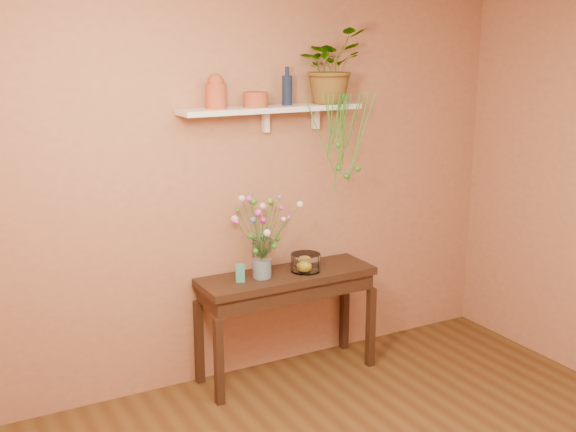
{
  "coord_description": "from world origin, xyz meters",
  "views": [
    {
      "loc": [
        -2.15,
        -2.41,
        2.37
      ],
      "look_at": [
        0.0,
        1.55,
        1.25
      ],
      "focal_mm": 44.24,
      "sensor_mm": 36.0,
      "label": 1
    }
  ],
  "objects_px": {
    "blue_bottle": "(287,90)",
    "glass_vase": "(262,261)",
    "spider_plant": "(330,66)",
    "bouquet": "(261,218)",
    "terracotta_jug": "(216,92)",
    "glass_bowl": "(306,263)",
    "sideboard": "(287,288)"
  },
  "relations": [
    {
      "from": "bouquet",
      "to": "glass_bowl",
      "type": "distance_m",
      "value": 0.5
    },
    {
      "from": "blue_bottle",
      "to": "glass_vase",
      "type": "bearing_deg",
      "value": -156.08
    },
    {
      "from": "spider_plant",
      "to": "bouquet",
      "type": "distance_m",
      "value": 1.17
    },
    {
      "from": "blue_bottle",
      "to": "glass_bowl",
      "type": "bearing_deg",
      "value": -61.06
    },
    {
      "from": "sideboard",
      "to": "terracotta_jug",
      "type": "xyz_separation_m",
      "value": [
        -0.47,
        0.11,
        1.38
      ]
    },
    {
      "from": "spider_plant",
      "to": "sideboard",
      "type": "bearing_deg",
      "value": -166.42
    },
    {
      "from": "terracotta_jug",
      "to": "spider_plant",
      "type": "height_order",
      "value": "spider_plant"
    },
    {
      "from": "blue_bottle",
      "to": "terracotta_jug",
      "type": "bearing_deg",
      "value": -179.56
    },
    {
      "from": "bouquet",
      "to": "glass_bowl",
      "type": "relative_size",
      "value": 2.18
    },
    {
      "from": "glass_bowl",
      "to": "sideboard",
      "type": "bearing_deg",
      "value": 169.19
    },
    {
      "from": "terracotta_jug",
      "to": "blue_bottle",
      "type": "relative_size",
      "value": 0.87
    },
    {
      "from": "glass_bowl",
      "to": "bouquet",
      "type": "bearing_deg",
      "value": 175.6
    },
    {
      "from": "blue_bottle",
      "to": "glass_vase",
      "type": "xyz_separation_m",
      "value": [
        -0.26,
        -0.12,
        -1.15
      ]
    },
    {
      "from": "blue_bottle",
      "to": "glass_vase",
      "type": "relative_size",
      "value": 0.94
    },
    {
      "from": "glass_vase",
      "to": "spider_plant",
      "type": "bearing_deg",
      "value": 9.63
    },
    {
      "from": "terracotta_jug",
      "to": "glass_bowl",
      "type": "height_order",
      "value": "terracotta_jug"
    },
    {
      "from": "spider_plant",
      "to": "glass_bowl",
      "type": "height_order",
      "value": "spider_plant"
    },
    {
      "from": "bouquet",
      "to": "terracotta_jug",
      "type": "bearing_deg",
      "value": 158.22
    },
    {
      "from": "bouquet",
      "to": "blue_bottle",
      "type": "bearing_deg",
      "value": 22.88
    },
    {
      "from": "glass_bowl",
      "to": "glass_vase",
      "type": "bearing_deg",
      "value": 176.54
    },
    {
      "from": "glass_vase",
      "to": "bouquet",
      "type": "relative_size",
      "value": 0.6
    },
    {
      "from": "terracotta_jug",
      "to": "glass_bowl",
      "type": "bearing_deg",
      "value": -12.37
    },
    {
      "from": "sideboard",
      "to": "glass_bowl",
      "type": "height_order",
      "value": "glass_bowl"
    },
    {
      "from": "blue_bottle",
      "to": "bouquet",
      "type": "xyz_separation_m",
      "value": [
        -0.26,
        -0.11,
        -0.85
      ]
    },
    {
      "from": "bouquet",
      "to": "glass_vase",
      "type": "bearing_deg",
      "value": -88.11
    },
    {
      "from": "spider_plant",
      "to": "terracotta_jug",
      "type": "bearing_deg",
      "value": 179.26
    },
    {
      "from": "sideboard",
      "to": "glass_bowl",
      "type": "relative_size",
      "value": 6.01
    },
    {
      "from": "terracotta_jug",
      "to": "bouquet",
      "type": "distance_m",
      "value": 0.9
    },
    {
      "from": "spider_plant",
      "to": "blue_bottle",
      "type": "bearing_deg",
      "value": 177.37
    },
    {
      "from": "spider_plant",
      "to": "glass_vase",
      "type": "relative_size",
      "value": 1.87
    },
    {
      "from": "terracotta_jug",
      "to": "glass_bowl",
      "type": "xyz_separation_m",
      "value": [
        0.6,
        -0.13,
        -1.21
      ]
    },
    {
      "from": "glass_vase",
      "to": "glass_bowl",
      "type": "relative_size",
      "value": 1.3
    }
  ]
}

